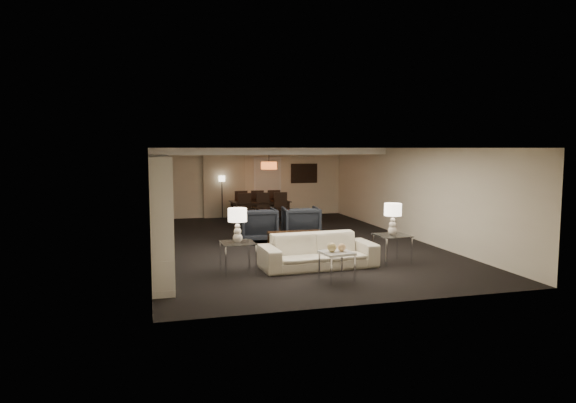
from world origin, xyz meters
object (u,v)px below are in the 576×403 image
(pendant_light, at_px, (269,166))
(chair_nm, at_px, (264,208))
(armchair_right, at_px, (301,223))
(vase_amber, at_px, (160,194))
(coffee_table, at_px, (297,243))
(armchair_left, at_px, (258,225))
(sofa, at_px, (318,251))
(chair_nl, at_px, (246,209))
(floor_lamp, at_px, (222,197))
(marble_table, at_px, (337,266))
(side_table_right, at_px, (392,249))
(dining_table, at_px, (260,211))
(side_table_left, at_px, (238,257))
(chair_nr, at_px, (282,208))
(chair_fm, at_px, (256,204))
(floor_speaker, at_px, (165,239))
(television, at_px, (161,216))
(chair_fr, at_px, (273,204))
(table_lamp_right, at_px, (393,219))
(chair_fl, at_px, (240,205))
(table_lamp_left, at_px, (237,225))
(vase_blue, at_px, (161,225))

(pendant_light, relative_size, chair_nm, 0.51)
(armchair_right, xyz_separation_m, vase_amber, (-3.79, -3.55, 1.19))
(coffee_table, height_order, armchair_left, armchair_left)
(pendant_light, xyz_separation_m, armchair_right, (0.18, -3.06, -1.47))
(sofa, distance_m, chair_nl, 6.39)
(floor_lamp, bearing_deg, marble_table, -84.40)
(side_table_right, height_order, dining_table, dining_table)
(armchair_right, height_order, side_table_left, armchair_right)
(sofa, xyz_separation_m, chair_nm, (0.26, 6.38, 0.15))
(armchair_right, height_order, chair_nr, chair_nr)
(marble_table, height_order, chair_fm, chair_fm)
(sofa, xyz_separation_m, floor_speaker, (-3.07, 1.57, 0.13))
(armchair_right, distance_m, side_table_right, 3.48)
(television, bearing_deg, vase_amber, 178.63)
(armchair_right, height_order, chair_nm, chair_nm)
(floor_speaker, bearing_deg, pendant_light, 54.02)
(floor_speaker, height_order, floor_lamp, floor_lamp)
(chair_nr, bearing_deg, floor_lamp, 137.34)
(armchair_left, relative_size, chair_fr, 0.97)
(pendant_light, bearing_deg, table_lamp_right, -78.62)
(sofa, distance_m, armchair_left, 3.36)
(chair_nm, height_order, chair_fl, same)
(vase_amber, bearing_deg, dining_table, 64.61)
(table_lamp_left, bearing_deg, marble_table, -32.91)
(table_lamp_left, distance_m, vase_amber, 1.66)
(floor_speaker, relative_size, chair_fl, 0.95)
(armchair_left, relative_size, chair_nl, 0.97)
(side_table_left, xyz_separation_m, chair_nm, (1.96, 6.38, 0.20))
(table_lamp_left, relative_size, chair_fm, 0.68)
(pendant_light, relative_size, vase_blue, 3.15)
(dining_table, relative_size, chair_fl, 1.92)
(chair_fr, bearing_deg, floor_speaker, 59.07)
(side_table_right, bearing_deg, marble_table, -147.09)
(chair_nl, bearing_deg, armchair_left, -102.00)
(sofa, bearing_deg, table_lamp_left, 177.26)
(television, xyz_separation_m, chair_nm, (3.42, 5.37, -0.56))
(marble_table, distance_m, chair_nm, 7.48)
(chair_nm, bearing_deg, table_lamp_right, -77.52)
(table_lamp_right, bearing_deg, chair_fm, 100.60)
(floor_speaker, relative_size, chair_nm, 0.95)
(chair_nm, relative_size, floor_lamp, 0.67)
(vase_amber, xyz_separation_m, chair_nr, (4.05, 6.63, -1.13))
(side_table_right, relative_size, table_lamp_right, 0.97)
(side_table_left, bearing_deg, chair_fl, 79.93)
(armchair_left, bearing_deg, side_table_right, 127.57)
(television, bearing_deg, floor_lamp, -17.79)
(floor_speaker, bearing_deg, sofa, -26.93)
(dining_table, bearing_deg, floor_speaker, -125.87)
(vase_amber, relative_size, chair_fl, 0.16)
(table_lamp_right, bearing_deg, chair_nl, 107.72)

